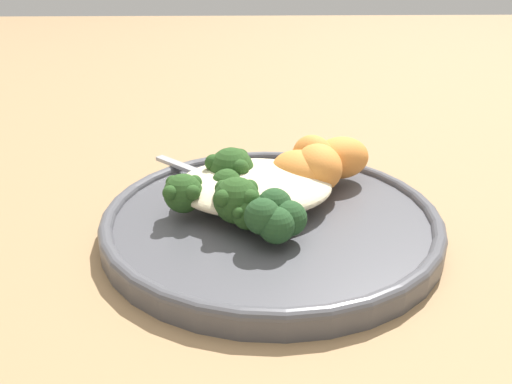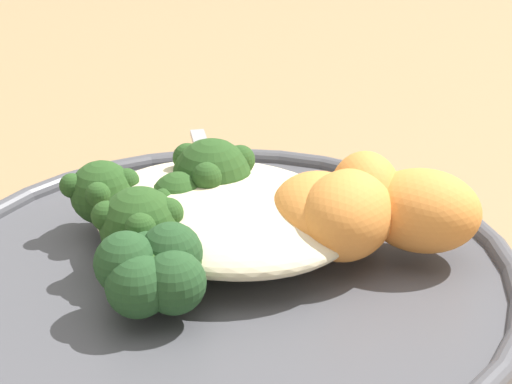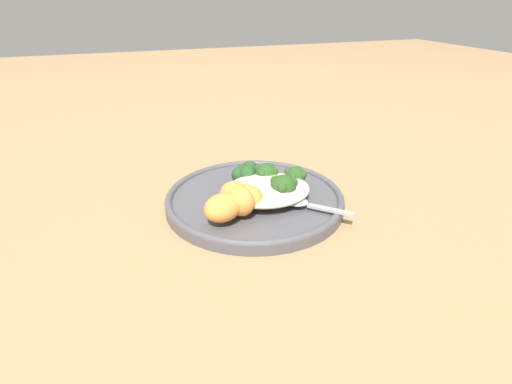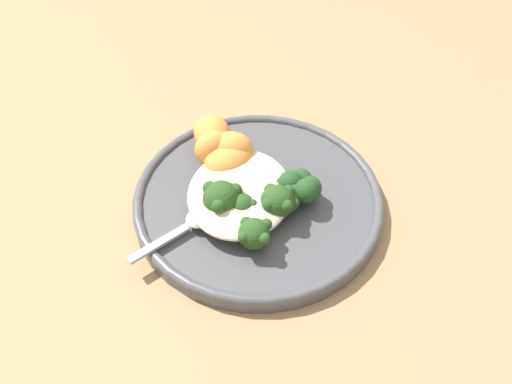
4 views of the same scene
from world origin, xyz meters
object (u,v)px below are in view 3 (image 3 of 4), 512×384
at_px(sweet_potato_chunk_3, 235,196).
at_px(kale_tuft, 246,173).
at_px(broccoli_stalk_0, 279,188).
at_px(broccoli_stalk_3, 264,177).
at_px(broccoli_stalk_2, 287,180).
at_px(sweet_potato_chunk_0, 240,201).
at_px(sweet_potato_chunk_1, 223,208).
at_px(broccoli_stalk_1, 275,186).
at_px(quinoa_mound, 267,190).
at_px(broccoli_stalk_5, 250,180).
at_px(plate, 257,198).
at_px(spoon, 300,202).
at_px(sweet_potato_chunk_2, 244,197).
at_px(broccoli_stalk_4, 258,179).

height_order(sweet_potato_chunk_3, kale_tuft, sweet_potato_chunk_3).
bearing_deg(broccoli_stalk_0, broccoli_stalk_3, 127.59).
relative_size(broccoli_stalk_2, sweet_potato_chunk_0, 2.45).
bearing_deg(broccoli_stalk_2, sweet_potato_chunk_1, -164.70).
bearing_deg(broccoli_stalk_0, kale_tuft, 140.23).
bearing_deg(broccoli_stalk_1, quinoa_mound, -158.39).
bearing_deg(broccoli_stalk_5, plate, -164.56).
xyz_separation_m(sweet_potato_chunk_1, sweet_potato_chunk_3, (-0.03, -0.03, 0.00)).
bearing_deg(spoon, kale_tuft, 159.69).
height_order(broccoli_stalk_1, sweet_potato_chunk_1, sweet_potato_chunk_1).
bearing_deg(broccoli_stalk_1, broccoli_stalk_3, 103.99).
xyz_separation_m(broccoli_stalk_2, sweet_potato_chunk_3, (0.10, 0.04, 0.01)).
distance_m(plate, broccoli_stalk_1, 0.04).
distance_m(sweet_potato_chunk_1, sweet_potato_chunk_2, 0.05).
height_order(broccoli_stalk_5, sweet_potato_chunk_1, sweet_potato_chunk_1).
height_order(broccoli_stalk_1, broccoli_stalk_2, broccoli_stalk_2).
bearing_deg(sweet_potato_chunk_3, sweet_potato_chunk_2, 176.96).
relative_size(broccoli_stalk_4, sweet_potato_chunk_1, 1.40).
relative_size(broccoli_stalk_1, sweet_potato_chunk_0, 1.67).
relative_size(broccoli_stalk_0, spoon, 0.88).
bearing_deg(broccoli_stalk_4, broccoli_stalk_3, -105.70).
bearing_deg(broccoli_stalk_2, kale_tuft, 128.48).
height_order(broccoli_stalk_1, sweet_potato_chunk_0, sweet_potato_chunk_0).
relative_size(quinoa_mound, broccoli_stalk_4, 1.75).
relative_size(broccoli_stalk_2, broccoli_stalk_4, 1.41).
xyz_separation_m(sweet_potato_chunk_2, spoon, (-0.08, 0.02, -0.01)).
bearing_deg(plate, sweet_potato_chunk_3, 38.01).
relative_size(sweet_potato_chunk_0, spoon, 0.46).
bearing_deg(broccoli_stalk_2, spoon, -106.60).
height_order(broccoli_stalk_1, sweet_potato_chunk_3, sweet_potato_chunk_3).
height_order(broccoli_stalk_3, sweet_potato_chunk_3, sweet_potato_chunk_3).
height_order(broccoli_stalk_4, sweet_potato_chunk_3, sweet_potato_chunk_3).
relative_size(quinoa_mound, kale_tuft, 2.76).
xyz_separation_m(broccoli_stalk_1, sweet_potato_chunk_0, (0.07, 0.05, 0.01)).
relative_size(plate, broccoli_stalk_2, 2.62).
distance_m(broccoli_stalk_0, broccoli_stalk_4, 0.06).
bearing_deg(plate, kale_tuft, -86.89).
bearing_deg(sweet_potato_chunk_3, kale_tuft, -118.46).
xyz_separation_m(broccoli_stalk_0, sweet_potato_chunk_2, (0.06, 0.01, -0.00)).
distance_m(quinoa_mound, broccoli_stalk_5, 0.05).
relative_size(plate, spoon, 2.96).
bearing_deg(sweet_potato_chunk_1, kale_tuft, -122.72).
height_order(broccoli_stalk_1, sweet_potato_chunk_2, sweet_potato_chunk_2).
distance_m(broccoli_stalk_2, sweet_potato_chunk_2, 0.10).
relative_size(broccoli_stalk_5, sweet_potato_chunk_0, 1.77).
distance_m(quinoa_mound, sweet_potato_chunk_1, 0.10).
bearing_deg(quinoa_mound, broccoli_stalk_0, 136.55).
bearing_deg(broccoli_stalk_0, plate, 158.63).
bearing_deg(kale_tuft, sweet_potato_chunk_2, 69.58).
relative_size(broccoli_stalk_4, kale_tuft, 1.57).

